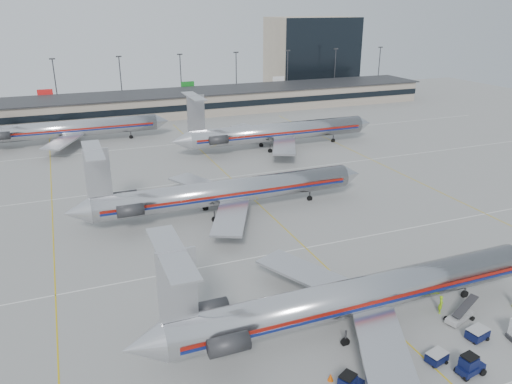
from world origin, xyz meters
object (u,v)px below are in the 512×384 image
jet_foreground (352,297)px  tug_center (470,366)px  jet_second_row (222,192)px  belt_loader (460,315)px

jet_foreground → tug_center: (5.71, -9.47, -2.45)m
jet_second_row → tug_center: bearing=-78.1°
jet_second_row → belt_loader: (13.39, -34.16, -2.89)m
jet_foreground → jet_second_row: 31.15m
tug_center → belt_loader: belt_loader is taller
jet_second_row → tug_center: (8.50, -40.50, -2.55)m
jet_second_row → belt_loader: bearing=-68.6°
jet_second_row → belt_loader: size_ratio=11.05×
belt_loader → jet_second_row: bearing=93.1°
jet_foreground → tug_center: 11.33m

